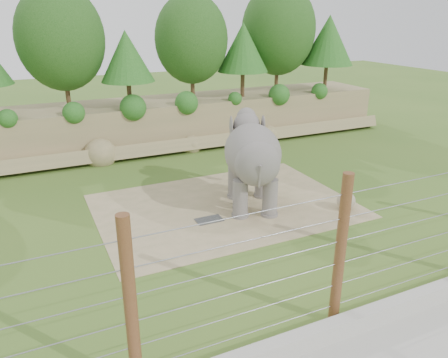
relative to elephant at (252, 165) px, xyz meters
name	(u,v)px	position (x,y,z in m)	size (l,w,h in m)	color
ground	(249,242)	(-1.47, -2.55, -1.75)	(90.00, 90.00, 0.00)	#456B25
back_embankment	(153,76)	(-0.88, 10.12, 2.22)	(30.00, 5.52, 8.77)	#827851
dirt_patch	(225,206)	(-0.97, 0.45, -1.74)	(10.00, 7.00, 0.02)	#91855B
drain_grate	(209,220)	(-2.05, -0.49, -1.71)	(1.00, 0.60, 0.03)	#262628
elephant	(252,165)	(0.00, 0.00, 0.00)	(1.85, 4.32, 3.50)	#655F5B
stone_ball	(346,201)	(3.21, -1.87, -1.37)	(0.72, 0.72, 0.72)	gray
retaining_wall	(347,325)	(-1.47, -7.55, -1.50)	(26.00, 0.35, 0.50)	#BBB8AD
barrier_fence	(340,252)	(-1.47, -7.05, 0.25)	(20.26, 0.26, 4.00)	#522614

